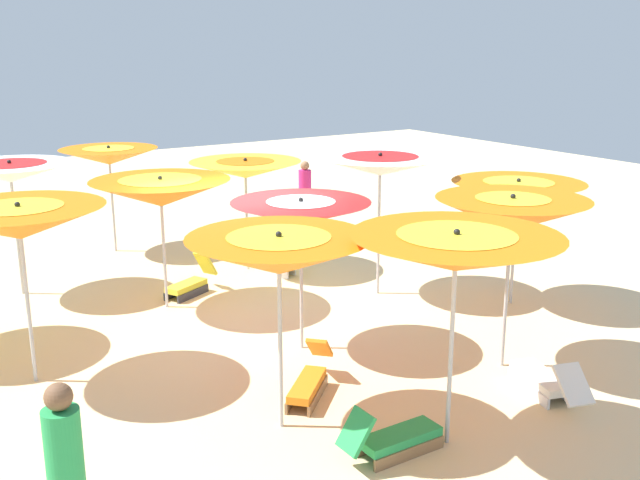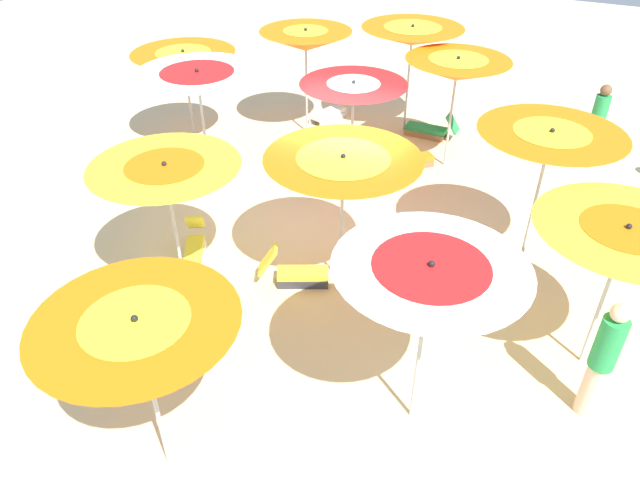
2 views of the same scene
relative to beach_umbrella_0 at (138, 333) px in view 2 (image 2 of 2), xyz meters
The scene contains 20 objects.
ground 5.77m from the beach_umbrella_0, ahead, with size 39.22×39.22×0.04m, color beige.
beach_umbrella_0 is the anchor object (origin of this frame).
beach_umbrella_1 2.95m from the beach_umbrella_0, 51.03° to the right, with size 2.07×2.07×2.40m.
beach_umbrella_2 5.54m from the beach_umbrella_0, 47.55° to the right, with size 2.16×2.16×2.24m.
beach_umbrella_3 3.23m from the beach_umbrella_0, 33.46° to the left, with size 2.14×2.14×2.20m.
beach_umbrella_4 3.93m from the beach_umbrella_0, ahead, with size 2.27×2.27×2.25m.
beach_umbrella_5 6.37m from the beach_umbrella_0, 27.39° to the right, with size 2.15×2.15×2.42m.
beach_umbrella_6 6.08m from the beach_umbrella_0, 29.89° to the left, with size 2.23×2.23×2.52m.
beach_umbrella_7 6.65m from the beach_umbrella_0, ahead, with size 1.98×1.98×2.25m.
beach_umbrella_8 8.51m from the beach_umbrella_0, ahead, with size 2.06×2.06×2.35m.
beach_umbrella_9 8.33m from the beach_umbrella_0, 33.71° to the left, with size 2.19×2.19×2.18m.
beach_umbrella_10 9.05m from the beach_umbrella_0, 16.84° to the left, with size 2.03×2.03×2.43m.
beach_umbrella_11 9.81m from the beach_umbrella_0, ahead, with size 2.25×2.25×2.47m.
lounger_0 3.97m from the beach_umbrella_0, ahead, with size 0.78×1.13×0.70m.
lounger_1 10.07m from the beach_umbrella_0, 14.08° to the left, with size 1.44×0.77×0.61m.
lounger_2 9.84m from the beach_umbrella_0, ahead, with size 0.38×1.22×0.64m.
lounger_3 4.35m from the beach_umbrella_0, 31.36° to the left, with size 1.10×0.82×0.61m.
lounger_4 8.18m from the beach_umbrella_0, ahead, with size 1.14×1.18×0.61m.
beachgoer_0 5.21m from the beach_umbrella_0, 55.72° to the right, with size 0.30×0.30×1.74m.
beachgoer_1 10.44m from the beach_umbrella_0, 19.88° to the right, with size 0.30×0.30×1.79m.
Camera 2 is at (-8.29, -3.58, 6.00)m, focal length 33.10 mm.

